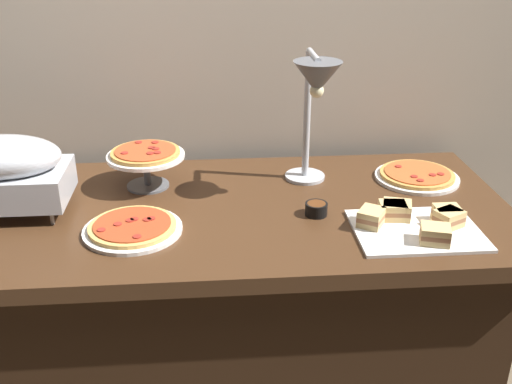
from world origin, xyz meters
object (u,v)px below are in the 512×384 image
object	(u,v)px
chafing_dish	(0,171)
sandwich_platter	(413,222)
pizza_plate_front	(416,176)
pizza_plate_center	(131,228)
sauce_cup_near	(315,209)
heat_lamp	(314,90)
pizza_plate_raised_stand	(145,158)

from	to	relation	value
chafing_dish	sandwich_platter	size ratio (longest dim) A/B	1.06
chafing_dish	pizza_plate_front	size ratio (longest dim) A/B	1.32
pizza_plate_front	pizza_plate_center	xyz separation A→B (m)	(-0.96, -0.31, 0.00)
pizza_plate_front	pizza_plate_center	distance (m)	1.01
sandwich_platter	sauce_cup_near	size ratio (longest dim) A/B	5.29
heat_lamp	pizza_plate_center	world-z (taller)	heat_lamp
pizza_plate_raised_stand	chafing_dish	bearing A→B (deg)	-159.35
pizza_plate_raised_stand	sandwich_platter	bearing A→B (deg)	-24.95
pizza_plate_raised_stand	sandwich_platter	xyz separation A→B (m)	(0.81, -0.38, -0.08)
pizza_plate_front	sandwich_platter	size ratio (longest dim) A/B	0.80
pizza_plate_front	sandwich_platter	bearing A→B (deg)	-109.58
pizza_plate_front	sauce_cup_near	world-z (taller)	sauce_cup_near
pizza_plate_center	pizza_plate_raised_stand	world-z (taller)	pizza_plate_raised_stand
chafing_dish	pizza_plate_raised_stand	size ratio (longest dim) A/B	1.48
chafing_dish	sandwich_platter	distance (m)	1.25
pizza_plate_front	sandwich_platter	distance (m)	0.39
pizza_plate_front	pizza_plate_raised_stand	world-z (taller)	pizza_plate_raised_stand
pizza_plate_raised_stand	sauce_cup_near	distance (m)	0.60
sandwich_platter	pizza_plate_raised_stand	bearing A→B (deg)	155.05
sauce_cup_near	heat_lamp	bearing A→B (deg)	86.47
chafing_dish	pizza_plate_center	xyz separation A→B (m)	(0.40, -0.17, -0.13)
pizza_plate_front	pizza_plate_center	world-z (taller)	same
pizza_plate_front	pizza_plate_center	bearing A→B (deg)	-161.89
pizza_plate_center	pizza_plate_raised_stand	size ratio (longest dim) A/B	1.11
heat_lamp	pizza_plate_front	distance (m)	0.53
chafing_dish	sauce_cup_near	xyz separation A→B (m)	(0.96, -0.10, -0.12)
heat_lamp	sandwich_platter	bearing A→B (deg)	-46.24
chafing_dish	sauce_cup_near	size ratio (longest dim) A/B	5.59
chafing_dish	pizza_plate_center	world-z (taller)	chafing_dish
chafing_dish	heat_lamp	distance (m)	0.99
heat_lamp	sandwich_platter	world-z (taller)	heat_lamp
heat_lamp	chafing_dish	bearing A→B (deg)	-176.71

